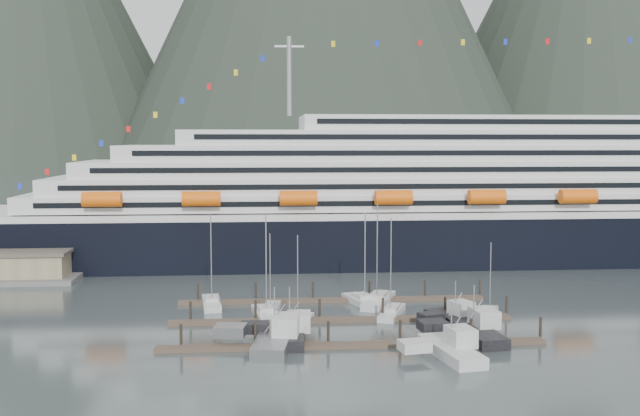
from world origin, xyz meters
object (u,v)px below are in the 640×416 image
at_px(sailboat_f, 362,302).
at_px(sailboat_b, 299,322).
at_px(sailboat_a, 265,315).
at_px(trawler_a, 273,338).
at_px(cruise_ship, 479,203).
at_px(trawler_c, 472,329).
at_px(sailboat_g, 379,301).
at_px(sailboat_h, 490,314).
at_px(sailboat_d, 392,313).
at_px(trawler_d, 450,349).
at_px(trawler_e, 454,319).
at_px(sailboat_e, 212,303).
at_px(trawler_b, 289,333).
at_px(sailboat_c, 271,309).

bearing_deg(sailboat_f, sailboat_b, 122.35).
distance_m(sailboat_a, trawler_a, 14.70).
bearing_deg(cruise_ship, trawler_a, -125.23).
bearing_deg(trawler_c, cruise_ship, -23.29).
bearing_deg(sailboat_g, sailboat_h, -102.03).
bearing_deg(sailboat_b, sailboat_a, 59.64).
bearing_deg(sailboat_a, sailboat_d, -99.60).
relative_size(trawler_d, trawler_e, 1.15).
relative_size(cruise_ship, trawler_e, 19.33).
xyz_separation_m(cruise_ship, sailboat_h, (-13.54, -51.05, -11.65)).
bearing_deg(sailboat_e, sailboat_g, -97.60).
distance_m(sailboat_b, sailboat_e, 18.18).
xyz_separation_m(cruise_ship, trawler_b, (-42.83, -61.22, -11.09)).
height_order(sailboat_g, trawler_d, sailboat_g).
height_order(sailboat_f, trawler_a, sailboat_f).
bearing_deg(trawler_b, sailboat_h, -66.82).
xyz_separation_m(sailboat_b, sailboat_g, (12.98, 12.35, 0.05)).
bearing_deg(sailboat_g, trawler_c, -133.87).
bearing_deg(sailboat_f, sailboat_e, 70.86).
xyz_separation_m(sailboat_e, sailboat_f, (23.12, -0.69, 0.01)).
relative_size(sailboat_d, trawler_a, 0.98).
distance_m(sailboat_b, sailboat_c, 9.33).
bearing_deg(trawler_a, sailboat_h, -59.92).
height_order(cruise_ship, sailboat_b, cruise_ship).
bearing_deg(sailboat_e, sailboat_a, -141.18).
bearing_deg(sailboat_c, sailboat_d, -95.99).
distance_m(sailboat_g, trawler_a, 27.78).
relative_size(sailboat_d, trawler_c, 1.00).
bearing_deg(cruise_ship, sailboat_a, -133.09).
bearing_deg(sailboat_g, sailboat_f, 113.06).
xyz_separation_m(sailboat_c, sailboat_e, (-8.99, 4.44, 0.03)).
xyz_separation_m(sailboat_c, sailboat_g, (16.71, 3.80, 0.05)).
bearing_deg(cruise_ship, trawler_c, -107.31).
distance_m(sailboat_e, sailboat_h, 41.56).
distance_m(cruise_ship, trawler_c, 65.10).
distance_m(trawler_c, trawler_e, 6.13).
distance_m(sailboat_f, trawler_e, 17.56).
relative_size(sailboat_c, sailboat_f, 0.82).
distance_m(trawler_b, trawler_d, 20.50).
bearing_deg(sailboat_h, trawler_d, 169.46).
height_order(sailboat_b, trawler_e, sailboat_b).
bearing_deg(cruise_ship, sailboat_h, -104.85).
bearing_deg(trawler_a, cruise_ship, -26.77).
bearing_deg(trawler_e, sailboat_g, 9.79).
height_order(trawler_a, trawler_e, trawler_a).
xyz_separation_m(trawler_b, trawler_e, (23.00, 6.07, -0.08)).
xyz_separation_m(sailboat_a, trawler_b, (2.79, -12.45, 0.50)).
height_order(sailboat_g, trawler_c, sailboat_g).
xyz_separation_m(sailboat_e, trawler_b, (10.93, -20.58, 0.52)).
height_order(sailboat_c, sailboat_d, sailboat_d).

